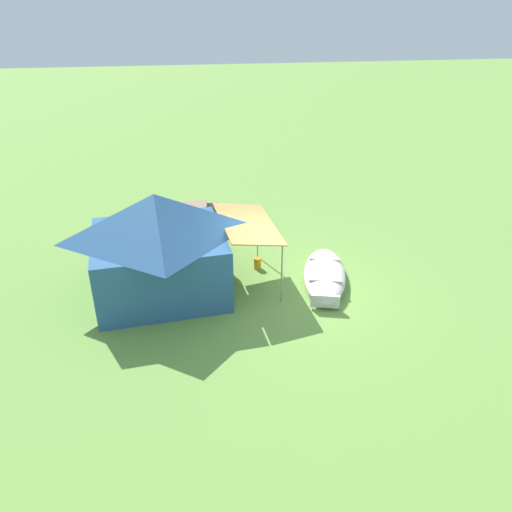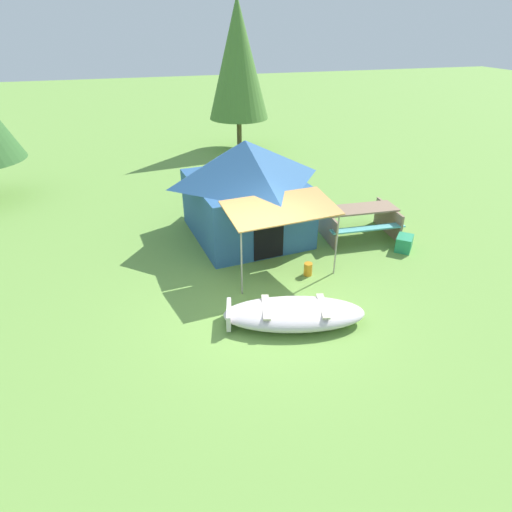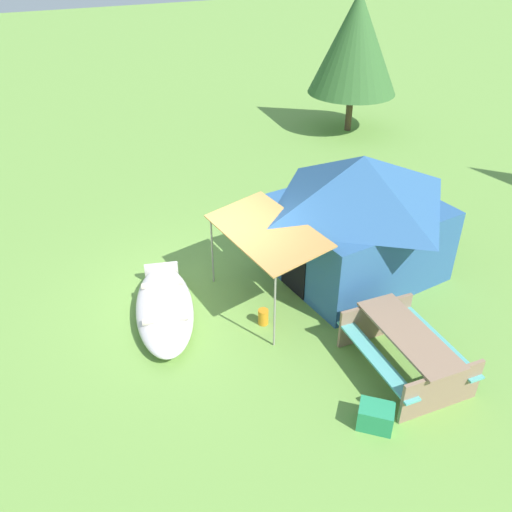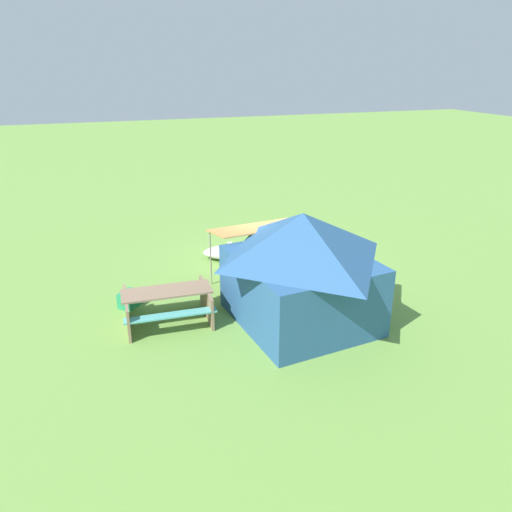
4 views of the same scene
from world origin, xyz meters
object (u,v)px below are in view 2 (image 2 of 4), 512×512
object	(u,v)px
beached_rowboat	(293,313)
pine_tree_back_left	(238,59)
canvas_cabin_tent	(246,188)
fuel_can	(308,269)
cooler_box	(404,243)
picnic_table	(358,218)

from	to	relation	value
beached_rowboat	pine_tree_back_left	distance (m)	13.15
beached_rowboat	pine_tree_back_left	bearing A→B (deg)	80.42
canvas_cabin_tent	fuel_can	size ratio (longest dim) A/B	15.45
canvas_cabin_tent	cooler_box	size ratio (longest dim) A/B	9.27
beached_rowboat	picnic_table	bearing A→B (deg)	46.22
beached_rowboat	cooler_box	xyz separation A→B (m)	(3.73, 2.03, -0.03)
canvas_cabin_tent	cooler_box	xyz separation A→B (m)	(3.58, -1.98, -1.13)
beached_rowboat	picnic_table	distance (m)	4.32
beached_rowboat	cooler_box	size ratio (longest dim) A/B	5.74
canvas_cabin_tent	cooler_box	distance (m)	4.25
fuel_can	cooler_box	bearing A→B (deg)	9.39
canvas_cabin_tent	picnic_table	xyz separation A→B (m)	(2.84, -0.89, -0.82)
beached_rowboat	canvas_cabin_tent	bearing A→B (deg)	87.96
picnic_table	cooler_box	world-z (taller)	picnic_table
pine_tree_back_left	canvas_cabin_tent	bearing A→B (deg)	-103.03
pine_tree_back_left	picnic_table	bearing A→B (deg)	-84.68
fuel_can	pine_tree_back_left	bearing A→B (deg)	83.90
cooler_box	fuel_can	world-z (taller)	cooler_box
beached_rowboat	cooler_box	world-z (taller)	beached_rowboat
beached_rowboat	fuel_can	size ratio (longest dim) A/B	9.56
fuel_can	canvas_cabin_tent	bearing A→B (deg)	108.10
canvas_cabin_tent	pine_tree_back_left	size ratio (longest dim) A/B	0.77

